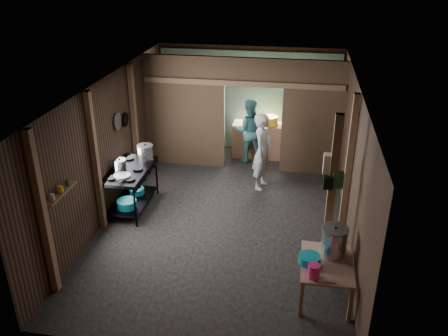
% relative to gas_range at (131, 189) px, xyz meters
% --- Properties ---
extents(floor, '(4.50, 7.00, 0.00)m').
position_rel_gas_range_xyz_m(floor, '(1.88, 0.04, -0.43)').
color(floor, black).
rests_on(floor, ground).
extents(ceiling, '(4.50, 7.00, 0.00)m').
position_rel_gas_range_xyz_m(ceiling, '(1.88, 0.04, 2.17)').
color(ceiling, black).
rests_on(ceiling, ground).
extents(wall_back, '(4.50, 0.00, 2.60)m').
position_rel_gas_range_xyz_m(wall_back, '(1.88, 3.54, 0.87)').
color(wall_back, '#4B3223').
rests_on(wall_back, ground).
extents(wall_front, '(4.50, 0.00, 2.60)m').
position_rel_gas_range_xyz_m(wall_front, '(1.88, -3.46, 0.87)').
color(wall_front, '#4B3223').
rests_on(wall_front, ground).
extents(wall_left, '(0.00, 7.00, 2.60)m').
position_rel_gas_range_xyz_m(wall_left, '(-0.37, 0.04, 0.87)').
color(wall_left, '#4B3223').
rests_on(wall_left, ground).
extents(wall_right, '(0.00, 7.00, 2.60)m').
position_rel_gas_range_xyz_m(wall_right, '(4.13, 0.04, 0.87)').
color(wall_right, '#4B3223').
rests_on(wall_right, ground).
extents(partition_left, '(1.85, 0.10, 2.60)m').
position_rel_gas_range_xyz_m(partition_left, '(0.55, 2.24, 0.87)').
color(partition_left, '#4A3726').
rests_on(partition_left, floor).
extents(partition_right, '(1.35, 0.10, 2.60)m').
position_rel_gas_range_xyz_m(partition_right, '(3.46, 2.24, 0.87)').
color(partition_right, '#4A3726').
rests_on(partition_right, floor).
extents(partition_header, '(1.30, 0.10, 0.60)m').
position_rel_gas_range_xyz_m(partition_header, '(2.13, 2.24, 1.87)').
color(partition_header, '#4A3726').
rests_on(partition_header, wall_back).
extents(turquoise_panel, '(4.40, 0.06, 2.50)m').
position_rel_gas_range_xyz_m(turquoise_panel, '(1.88, 3.48, 0.82)').
color(turquoise_panel, '#709B95').
rests_on(turquoise_panel, wall_back).
extents(back_counter, '(1.20, 0.50, 0.85)m').
position_rel_gas_range_xyz_m(back_counter, '(2.18, 2.99, -0.00)').
color(back_counter, '#996D49').
rests_on(back_counter, floor).
extents(wall_clock, '(0.20, 0.03, 0.20)m').
position_rel_gas_range_xyz_m(wall_clock, '(2.13, 3.44, 1.47)').
color(wall_clock, beige).
rests_on(wall_clock, wall_back).
extents(post_left_a, '(0.10, 0.12, 2.60)m').
position_rel_gas_range_xyz_m(post_left_a, '(-0.30, -2.56, 0.87)').
color(post_left_a, '#996D49').
rests_on(post_left_a, floor).
extents(post_left_b, '(0.10, 0.12, 2.60)m').
position_rel_gas_range_xyz_m(post_left_b, '(-0.30, -0.76, 0.87)').
color(post_left_b, '#996D49').
rests_on(post_left_b, floor).
extents(post_left_c, '(0.10, 0.12, 2.60)m').
position_rel_gas_range_xyz_m(post_left_c, '(-0.30, 1.24, 0.87)').
color(post_left_c, '#996D49').
rests_on(post_left_c, floor).
extents(post_right, '(0.10, 0.12, 2.60)m').
position_rel_gas_range_xyz_m(post_right, '(4.06, -0.16, 0.87)').
color(post_right, '#996D49').
rests_on(post_right, floor).
extents(post_free, '(0.12, 0.12, 2.60)m').
position_rel_gas_range_xyz_m(post_free, '(3.73, -1.26, 0.87)').
color(post_free, '#996D49').
rests_on(post_free, floor).
extents(cross_beam, '(4.40, 0.12, 0.12)m').
position_rel_gas_range_xyz_m(cross_beam, '(1.88, 2.19, 1.62)').
color(cross_beam, '#996D49').
rests_on(cross_beam, wall_left).
extents(pan_lid_big, '(0.03, 0.34, 0.34)m').
position_rel_gas_range_xyz_m(pan_lid_big, '(-0.33, 0.44, 1.22)').
color(pan_lid_big, slate).
rests_on(pan_lid_big, wall_left).
extents(pan_lid_small, '(0.03, 0.30, 0.30)m').
position_rel_gas_range_xyz_m(pan_lid_small, '(-0.33, 0.84, 1.12)').
color(pan_lid_small, black).
rests_on(pan_lid_small, wall_left).
extents(wall_shelf, '(0.14, 0.80, 0.03)m').
position_rel_gas_range_xyz_m(wall_shelf, '(-0.27, -2.06, 0.97)').
color(wall_shelf, '#996D49').
rests_on(wall_shelf, wall_left).
extents(jar_white, '(0.07, 0.07, 0.10)m').
position_rel_gas_range_xyz_m(jar_white, '(-0.27, -2.31, 1.04)').
color(jar_white, beige).
rests_on(jar_white, wall_shelf).
extents(jar_yellow, '(0.08, 0.08, 0.10)m').
position_rel_gas_range_xyz_m(jar_yellow, '(-0.27, -2.06, 1.04)').
color(jar_yellow, yellow).
rests_on(jar_yellow, wall_shelf).
extents(jar_green, '(0.06, 0.06, 0.10)m').
position_rel_gas_range_xyz_m(jar_green, '(-0.27, -1.84, 1.04)').
color(jar_green, '#275430').
rests_on(jar_green, wall_shelf).
extents(bag_white, '(0.22, 0.15, 0.32)m').
position_rel_gas_range_xyz_m(bag_white, '(3.68, -1.18, 1.35)').
color(bag_white, beige).
rests_on(bag_white, post_free).
extents(bag_green, '(0.16, 0.12, 0.24)m').
position_rel_gas_range_xyz_m(bag_green, '(3.80, -1.32, 1.17)').
color(bag_green, '#275430').
rests_on(bag_green, post_free).
extents(bag_black, '(0.14, 0.10, 0.20)m').
position_rel_gas_range_xyz_m(bag_black, '(3.66, -1.34, 1.12)').
color(bag_black, black).
rests_on(bag_black, post_free).
extents(gas_range, '(0.75, 1.45, 0.86)m').
position_rel_gas_range_xyz_m(gas_range, '(0.00, 0.00, 0.00)').
color(gas_range, black).
rests_on(gas_range, floor).
extents(prep_table, '(0.74, 1.02, 0.60)m').
position_rel_gas_range_xyz_m(prep_table, '(3.71, -2.03, -0.13)').
color(prep_table, '#AB7965').
rests_on(prep_table, floor).
extents(stove_pot_large, '(0.39, 0.39, 0.33)m').
position_rel_gas_range_xyz_m(stove_pot_large, '(0.17, 0.50, 0.57)').
color(stove_pot_large, silver).
rests_on(stove_pot_large, gas_range).
extents(stove_pot_med, '(0.29, 0.29, 0.22)m').
position_rel_gas_range_xyz_m(stove_pot_med, '(-0.17, -0.04, 0.52)').
color(stove_pot_med, silver).
rests_on(stove_pot_med, gas_range).
extents(frying_pan, '(0.44, 0.59, 0.07)m').
position_rel_gas_range_xyz_m(frying_pan, '(0.00, -0.37, 0.45)').
color(frying_pan, slate).
rests_on(frying_pan, gas_range).
extents(blue_tub_front, '(0.38, 0.38, 0.16)m').
position_rel_gas_range_xyz_m(blue_tub_front, '(0.00, -0.29, -0.18)').
color(blue_tub_front, teal).
rests_on(blue_tub_front, gas_range).
extents(blue_tub_back, '(0.30, 0.30, 0.12)m').
position_rel_gas_range_xyz_m(blue_tub_back, '(0.00, 0.28, -0.20)').
color(blue_tub_back, teal).
rests_on(blue_tub_back, gas_range).
extents(stock_pot, '(0.50, 0.50, 0.46)m').
position_rel_gas_range_xyz_m(stock_pot, '(3.80, -1.80, 0.39)').
color(stock_pot, silver).
rests_on(stock_pot, prep_table).
extents(wash_basin, '(0.36, 0.36, 0.12)m').
position_rel_gas_range_xyz_m(wash_basin, '(3.46, -2.07, 0.23)').
color(wash_basin, teal).
rests_on(wash_basin, prep_table).
extents(pink_bucket, '(0.18, 0.18, 0.20)m').
position_rel_gas_range_xyz_m(pink_bucket, '(3.51, -2.39, 0.27)').
color(pink_bucket, '#FB2E7A').
rests_on(pink_bucket, prep_table).
extents(knife, '(0.30, 0.04, 0.01)m').
position_rel_gas_range_xyz_m(knife, '(3.66, -2.48, 0.18)').
color(knife, silver).
rests_on(knife, prep_table).
extents(yellow_tub, '(0.36, 0.36, 0.20)m').
position_rel_gas_range_xyz_m(yellow_tub, '(2.48, 2.99, 0.52)').
color(yellow_tub, yellow).
rests_on(yellow_tub, back_counter).
extents(cook, '(0.53, 0.69, 1.67)m').
position_rel_gas_range_xyz_m(cook, '(2.45, 1.34, 0.41)').
color(cook, beige).
rests_on(cook, floor).
extents(worker_back, '(0.85, 0.72, 1.56)m').
position_rel_gas_range_xyz_m(worker_back, '(2.00, 2.68, 0.35)').
color(worker_back, teal).
rests_on(worker_back, floor).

